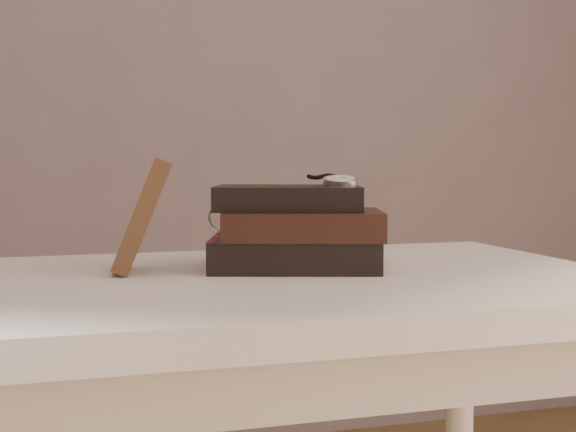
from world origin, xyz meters
name	(u,v)px	position (x,y,z in m)	size (l,w,h in m)	color
back_wall	(139,10)	(0.00, 1.75, 1.35)	(3.50, 0.02, 2.70)	gray
table	(255,343)	(0.00, 0.35, 0.66)	(1.00, 0.60, 0.75)	white
book_stack	(296,230)	(0.07, 0.40, 0.80)	(0.27, 0.23, 0.12)	black
journal	(143,215)	(-0.14, 0.42, 0.83)	(0.02, 0.10, 0.16)	#3C2417
pocket_watch	(338,180)	(0.13, 0.37, 0.88)	(0.06, 0.15, 0.02)	silver
eyeglasses	(240,217)	(0.02, 0.50, 0.82)	(0.13, 0.14, 0.05)	silver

